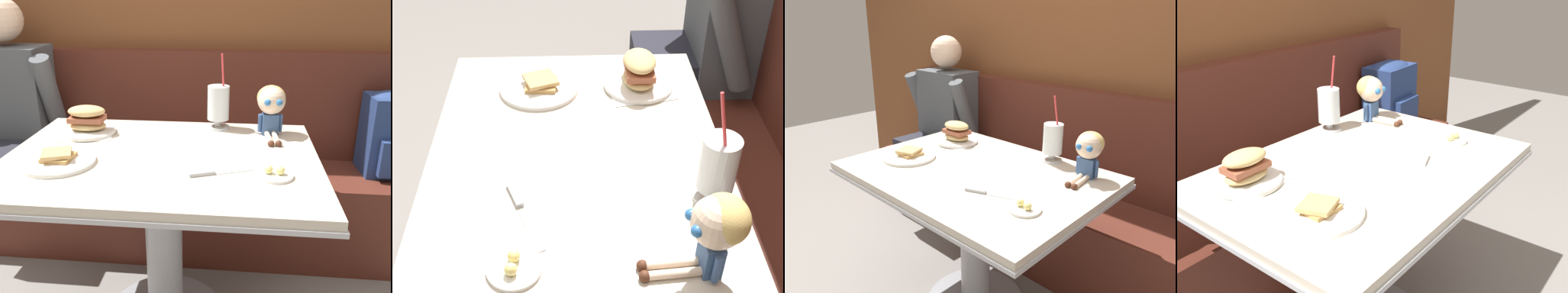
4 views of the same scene
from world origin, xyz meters
TOP-DOWN VIEW (x-y plane):
  - wood_panel_wall at (0.00, 1.05)m, footprint 4.40×0.08m
  - booth_bench at (0.00, 0.81)m, footprint 2.60×0.48m
  - diner_table at (0.00, 0.18)m, footprint 1.11×0.81m
  - toast_plate at (-0.33, 0.07)m, footprint 0.25×0.25m
  - milkshake_glass at (0.18, 0.51)m, footprint 0.10×0.10m
  - sandwich_plate at (-0.34, 0.38)m, footprint 0.23×0.23m
  - butter_saucer at (0.38, 0.04)m, footprint 0.12×0.12m
  - butter_knife at (0.19, 0.04)m, footprint 0.23×0.10m
  - seated_doll at (0.39, 0.45)m, footprint 0.12×0.22m
  - diner_patron at (-0.88, 0.76)m, footprint 0.55×0.48m

SIDE VIEW (x-z plane):
  - booth_bench at x=0.00m, z-range -0.17..0.83m
  - diner_table at x=0.00m, z-range 0.17..0.91m
  - diner_patron at x=-0.88m, z-range 0.34..1.15m
  - butter_knife at x=0.19m, z-range 0.74..0.75m
  - butter_saucer at x=0.38m, z-range 0.73..0.77m
  - toast_plate at x=-0.33m, z-range 0.73..0.77m
  - sandwich_plate at x=-0.34m, z-range 0.73..0.84m
  - milkshake_glass at x=0.18m, z-range 0.68..1.00m
  - seated_doll at x=0.39m, z-range 0.77..0.97m
  - wood_panel_wall at x=0.00m, z-range 0.00..2.40m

